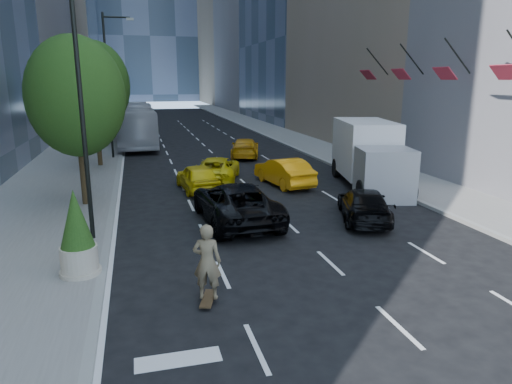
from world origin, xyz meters
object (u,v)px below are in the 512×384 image
object	(u,v)px
black_sedan_lincoln	(236,203)
box_truck	(369,155)
city_bus	(135,124)
skateboarder	(207,267)
black_sedan_mercedes	(364,205)
planter_shrub	(77,234)

from	to	relation	value
black_sedan_lincoln	box_truck	bearing A→B (deg)	-155.32
black_sedan_lincoln	city_bus	bearing A→B (deg)	-83.78
skateboarder	black_sedan_lincoln	xyz separation A→B (m)	(2.19, 6.66, -0.19)
skateboarder	city_bus	bearing A→B (deg)	-68.90
black_sedan_lincoln	box_truck	world-z (taller)	box_truck
skateboarder	black_sedan_lincoln	world-z (taller)	skateboarder
skateboarder	city_bus	world-z (taller)	city_bus
city_bus	box_truck	bearing A→B (deg)	-60.25
city_bus	black_sedan_lincoln	bearing A→B (deg)	-82.48
black_sedan_mercedes	box_truck	distance (m)	6.29
planter_shrub	black_sedan_mercedes	bearing A→B (deg)	15.98
skateboarder	box_truck	distance (m)	15.17
black_sedan_mercedes	box_truck	bearing A→B (deg)	-100.32
black_sedan_mercedes	black_sedan_lincoln	bearing A→B (deg)	7.55
skateboarder	planter_shrub	size ratio (longest dim) A/B	0.79
black_sedan_lincoln	city_bus	distance (m)	24.61
skateboarder	black_sedan_lincoln	distance (m)	7.02
black_sedan_lincoln	black_sedan_mercedes	bearing A→B (deg)	165.47
box_truck	planter_shrub	size ratio (longest dim) A/B	3.02
city_bus	box_truck	size ratio (longest dim) A/B	1.70
planter_shrub	skateboarder	bearing A→B (deg)	-36.05
skateboarder	black_sedan_mercedes	size ratio (longest dim) A/B	0.44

